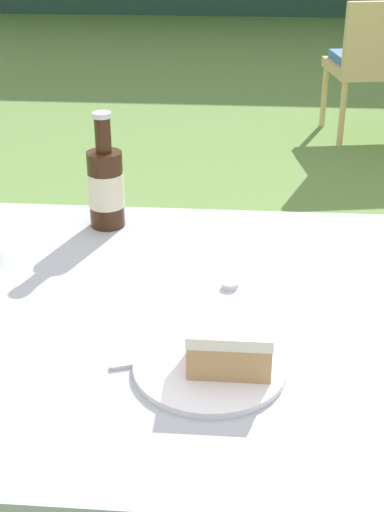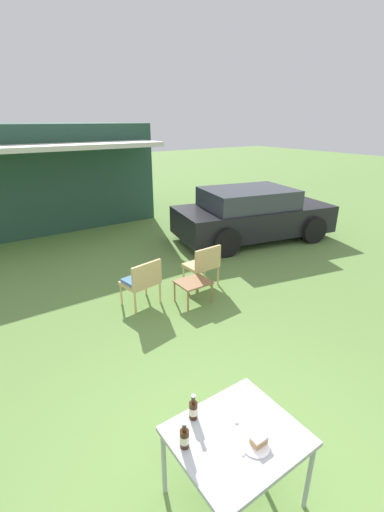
% 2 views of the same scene
% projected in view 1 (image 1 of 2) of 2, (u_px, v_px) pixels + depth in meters
% --- Properties ---
extents(wicker_chair_cushioned, '(0.66, 0.56, 0.82)m').
position_uv_depth(wicker_chair_cushioned, '(384.00, 59.00, 4.23)').
color(wicker_chair_cushioned, tan).
rests_on(wicker_chair_cushioned, ground_plane).
extents(patio_table, '(0.97, 0.84, 0.75)m').
position_uv_depth(patio_table, '(187.00, 345.00, 1.18)').
color(patio_table, '#9EA3A8').
rests_on(patio_table, ground_plane).
extents(cake_on_plate, '(0.22, 0.22, 0.08)m').
position_uv_depth(cake_on_plate, '(221.00, 354.00, 0.99)').
color(cake_on_plate, white).
rests_on(cake_on_plate, patio_table).
extents(cola_bottle_near, '(0.07, 0.07, 0.23)m').
position_uv_depth(cola_bottle_near, '(106.00, 186.00, 1.41)').
color(cola_bottle_near, '#381E0F').
rests_on(cola_bottle_near, patio_table).
extents(fork, '(0.17, 0.07, 0.01)m').
position_uv_depth(fork, '(173.00, 358.00, 1.03)').
color(fork, silver).
rests_on(fork, patio_table).
extents(loose_bottle_cap, '(0.03, 0.03, 0.01)m').
position_uv_depth(loose_bottle_cap, '(230.00, 285.00, 1.22)').
color(loose_bottle_cap, silver).
rests_on(loose_bottle_cap, patio_table).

